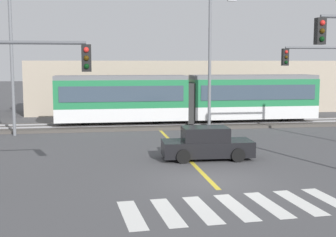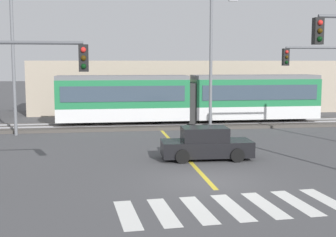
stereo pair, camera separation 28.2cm
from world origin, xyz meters
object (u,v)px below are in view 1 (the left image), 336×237
(traffic_light_mid_right, at_px, (329,75))
(traffic_light_near_left, at_px, (19,87))
(street_lamp_centre, at_px, (212,56))
(light_rail_tram, at_px, (188,97))
(sedan_crossing, at_px, (207,144))
(street_lamp_west, at_px, (15,51))

(traffic_light_mid_right, distance_m, traffic_light_near_left, 16.95)
(street_lamp_centre, bearing_deg, traffic_light_mid_right, -49.08)
(light_rail_tram, relative_size, sedan_crossing, 4.34)
(light_rail_tram, height_order, traffic_light_near_left, traffic_light_near_left)
(street_lamp_west, bearing_deg, street_lamp_centre, -1.20)
(street_lamp_centre, bearing_deg, sedan_crossing, -105.66)
(traffic_light_near_left, distance_m, street_lamp_west, 14.18)
(sedan_crossing, bearing_deg, traffic_light_near_left, -145.76)
(sedan_crossing, height_order, street_lamp_west, street_lamp_west)
(sedan_crossing, bearing_deg, street_lamp_west, 138.52)
(light_rail_tram, distance_m, traffic_light_near_left, 18.91)
(sedan_crossing, xyz_separation_m, street_lamp_centre, (2.38, 8.49, 4.23))
(sedan_crossing, xyz_separation_m, traffic_light_near_left, (-7.60, -5.18, 3.02))
(traffic_light_near_left, bearing_deg, light_rail_tram, 61.35)
(traffic_light_near_left, height_order, street_lamp_centre, street_lamp_centre)
(traffic_light_mid_right, relative_size, street_lamp_west, 0.64)
(light_rail_tram, relative_size, traffic_light_near_left, 3.28)
(sedan_crossing, distance_m, traffic_light_mid_right, 8.49)
(light_rail_tram, xyz_separation_m, sedan_crossing, (-1.43, -11.35, -1.35))
(sedan_crossing, bearing_deg, street_lamp_centre, 74.34)
(sedan_crossing, distance_m, traffic_light_near_left, 9.68)
(sedan_crossing, relative_size, traffic_light_mid_right, 0.73)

